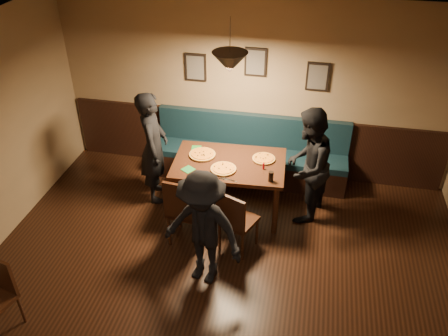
% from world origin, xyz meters
% --- Properties ---
extents(ceiling, '(7.00, 7.00, 0.00)m').
position_xyz_m(ceiling, '(0.00, 0.00, 2.80)').
color(ceiling, silver).
rests_on(ceiling, ground).
extents(wall_back, '(6.00, 0.00, 6.00)m').
position_xyz_m(wall_back, '(0.00, 3.50, 1.40)').
color(wall_back, '#8C704F').
rests_on(wall_back, ground).
extents(wainscot, '(5.88, 0.06, 1.00)m').
position_xyz_m(wainscot, '(0.00, 3.47, 0.50)').
color(wainscot, black).
rests_on(wainscot, ground).
extents(booth_bench, '(3.00, 0.60, 1.00)m').
position_xyz_m(booth_bench, '(0.00, 3.20, 0.50)').
color(booth_bench, '#0F232D').
rests_on(booth_bench, ground).
extents(picture_left, '(0.32, 0.04, 0.42)m').
position_xyz_m(picture_left, '(-0.90, 3.47, 1.70)').
color(picture_left, black).
rests_on(picture_left, wall_back).
extents(picture_center, '(0.32, 0.04, 0.42)m').
position_xyz_m(picture_center, '(0.00, 3.47, 1.85)').
color(picture_center, black).
rests_on(picture_center, wall_back).
extents(picture_right, '(0.32, 0.04, 0.42)m').
position_xyz_m(picture_right, '(0.90, 3.47, 1.70)').
color(picture_right, black).
rests_on(picture_right, wall_back).
extents(pendant_lamp, '(0.44, 0.44, 0.25)m').
position_xyz_m(pendant_lamp, '(-0.16, 2.34, 2.25)').
color(pendant_lamp, black).
rests_on(pendant_lamp, ceiling).
extents(dining_table, '(1.58, 1.07, 0.82)m').
position_xyz_m(dining_table, '(-0.16, 2.34, 0.41)').
color(dining_table, '#331A0E').
rests_on(dining_table, floor).
extents(chair_near_left, '(0.49, 0.49, 1.03)m').
position_xyz_m(chair_near_left, '(-0.57, 1.62, 0.51)').
color(chair_near_left, black).
rests_on(chair_near_left, floor).
extents(chair_near_right, '(0.54, 0.54, 0.92)m').
position_xyz_m(chair_near_right, '(0.11, 1.59, 0.46)').
color(chair_near_right, black).
rests_on(chair_near_right, floor).
extents(diner_left, '(0.53, 0.69, 1.70)m').
position_xyz_m(diner_left, '(-1.29, 2.45, 0.85)').
color(diner_left, black).
rests_on(diner_left, floor).
extents(diner_right, '(0.83, 0.96, 1.67)m').
position_xyz_m(diner_right, '(0.90, 2.43, 0.84)').
color(diner_right, black).
rests_on(diner_right, floor).
extents(diner_front, '(1.09, 0.78, 1.52)m').
position_xyz_m(diner_front, '(-0.20, 0.98, 0.76)').
color(diner_front, black).
rests_on(diner_front, floor).
extents(pizza_a, '(0.47, 0.47, 0.04)m').
position_xyz_m(pizza_a, '(-0.56, 2.43, 0.84)').
color(pizza_a, orange).
rests_on(pizza_a, dining_table).
extents(pizza_b, '(0.37, 0.37, 0.04)m').
position_xyz_m(pizza_b, '(-0.20, 2.13, 0.84)').
color(pizza_b, '#C08324').
rests_on(pizza_b, dining_table).
extents(pizza_c, '(0.41, 0.41, 0.04)m').
position_xyz_m(pizza_c, '(0.30, 2.50, 0.84)').
color(pizza_c, '#D36227').
rests_on(pizza_c, dining_table).
extents(soda_glass, '(0.08, 0.08, 0.14)m').
position_xyz_m(soda_glass, '(0.45, 2.01, 0.89)').
color(soda_glass, black).
rests_on(soda_glass, dining_table).
extents(tabasco_bottle, '(0.03, 0.03, 0.12)m').
position_xyz_m(tabasco_bottle, '(0.32, 2.26, 0.88)').
color(tabasco_bottle, '#A5050D').
rests_on(tabasco_bottle, dining_table).
extents(napkin_a, '(0.16, 0.16, 0.01)m').
position_xyz_m(napkin_a, '(-0.70, 2.61, 0.82)').
color(napkin_a, '#1C6A21').
rests_on(napkin_a, dining_table).
extents(napkin_b, '(0.20, 0.20, 0.01)m').
position_xyz_m(napkin_b, '(-0.66, 2.05, 0.82)').
color(napkin_b, '#1B662A').
rests_on(napkin_b, dining_table).
extents(cutlery_set, '(0.20, 0.06, 0.00)m').
position_xyz_m(cutlery_set, '(-0.16, 1.93, 0.82)').
color(cutlery_set, white).
rests_on(cutlery_set, dining_table).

